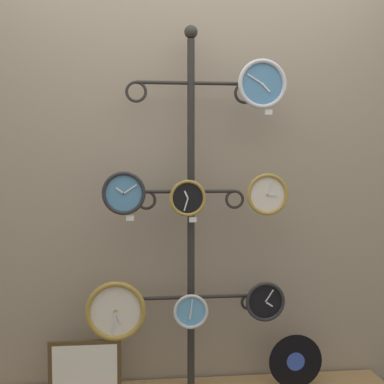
# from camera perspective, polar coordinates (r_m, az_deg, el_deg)

# --- Properties ---
(shop_wall) EXTENTS (4.40, 0.04, 2.80)m
(shop_wall) POSITION_cam_1_polar(r_m,az_deg,el_deg) (3.06, -0.45, 4.97)
(shop_wall) COLOR gray
(shop_wall) RESTS_ON ground_plane
(display_stand) EXTENTS (0.74, 0.41, 2.04)m
(display_stand) POSITION_cam_1_polar(r_m,az_deg,el_deg) (2.96, -0.11, -8.79)
(display_stand) COLOR #282623
(display_stand) RESTS_ON ground_plane
(clock_top_right) EXTENTS (0.26, 0.04, 0.26)m
(clock_top_right) POSITION_cam_1_polar(r_m,az_deg,el_deg) (2.87, 7.50, 11.35)
(clock_top_right) COLOR #4C84B2
(clock_middle_left) EXTENTS (0.23, 0.04, 0.23)m
(clock_middle_left) POSITION_cam_1_polar(r_m,az_deg,el_deg) (2.77, -7.29, -0.13)
(clock_middle_left) COLOR #4C84B2
(clock_middle_center) EXTENTS (0.19, 0.04, 0.19)m
(clock_middle_center) POSITION_cam_1_polar(r_m,az_deg,el_deg) (2.81, -0.46, -0.65)
(clock_middle_center) COLOR black
(clock_middle_right) EXTENTS (0.23, 0.04, 0.23)m
(clock_middle_right) POSITION_cam_1_polar(r_m,az_deg,el_deg) (2.89, 8.03, -0.25)
(clock_middle_right) COLOR silver
(clock_bottom_left) EXTENTS (0.32, 0.04, 0.32)m
(clock_bottom_left) POSITION_cam_1_polar(r_m,az_deg,el_deg) (2.90, -8.14, -12.45)
(clock_bottom_left) COLOR silver
(clock_bottom_center) EXTENTS (0.19, 0.04, 0.19)m
(clock_bottom_center) POSITION_cam_1_polar(r_m,az_deg,el_deg) (2.90, -0.13, -12.61)
(clock_bottom_center) COLOR #60A8DB
(clock_bottom_right) EXTENTS (0.22, 0.04, 0.22)m
(clock_bottom_right) POSITION_cam_1_polar(r_m,az_deg,el_deg) (2.99, 7.80, -11.49)
(clock_bottom_right) COLOR black
(vinyl_record) EXTENTS (0.30, 0.01, 0.30)m
(vinyl_record) POSITION_cam_1_polar(r_m,az_deg,el_deg) (3.14, 10.99, -17.32)
(vinyl_record) COLOR black
(vinyl_record) RESTS_ON low_shelf
(picture_frame) EXTENTS (0.38, 0.02, 0.31)m
(picture_frame) POSITION_cam_1_polar(r_m,az_deg,el_deg) (3.01, -11.34, -18.12)
(picture_frame) COLOR #4C381E
(picture_frame) RESTS_ON low_shelf
(price_tag_upper) EXTENTS (0.04, 0.00, 0.03)m
(price_tag_upper) POSITION_cam_1_polar(r_m,az_deg,el_deg) (2.87, 8.18, 8.46)
(price_tag_upper) COLOR white
(price_tag_mid) EXTENTS (0.04, 0.00, 0.03)m
(price_tag_mid) POSITION_cam_1_polar(r_m,az_deg,el_deg) (2.78, -6.63, -2.78)
(price_tag_mid) COLOR white
(price_tag_lower) EXTENTS (0.04, 0.00, 0.03)m
(price_tag_lower) POSITION_cam_1_polar(r_m,az_deg,el_deg) (2.82, 0.08, -2.96)
(price_tag_lower) COLOR white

